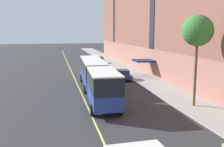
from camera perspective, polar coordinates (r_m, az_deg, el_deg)
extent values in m
plane|color=#303033|center=(28.44, -2.11, -5.71)|extent=(260.00, 260.00, 0.00)
cube|color=#9E9B93|center=(33.72, 11.40, -3.37)|extent=(4.53, 160.00, 0.15)
cube|color=#A56A58|center=(31.68, 17.35, -0.51)|extent=(0.14, 110.00, 4.40)
cube|color=navy|center=(42.59, 6.96, 2.80)|extent=(3.20, 3.40, 0.24)
cube|color=#1E232B|center=(70.26, 0.42, 13.58)|extent=(0.10, 2.00, 17.46)
cube|color=navy|center=(34.53, -4.18, -0.88)|extent=(3.08, 11.48, 1.31)
cube|color=black|center=(34.31, -4.21, 1.52)|extent=(3.10, 11.48, 1.61)
cube|color=white|center=(34.20, -4.23, 2.95)|extent=(3.11, 11.48, 0.12)
cube|color=#19232D|center=(39.97, -5.03, 2.38)|extent=(2.36, 0.19, 1.20)
cube|color=orange|center=(39.89, -5.05, 3.50)|extent=(1.80, 0.14, 0.28)
cube|color=black|center=(40.25, -5.00, -0.24)|extent=(2.52, 0.24, 0.24)
cube|color=white|center=(40.15, -6.28, 0.07)|extent=(0.28, 0.07, 0.18)
cube|color=white|center=(40.30, -3.73, 0.14)|extent=(0.28, 0.07, 0.18)
cylinder|color=#595651|center=(28.34, -2.94, -1.45)|extent=(2.48, 1.11, 2.44)
cube|color=navy|center=(24.80, -1.83, -4.90)|extent=(2.87, 6.77, 1.31)
cube|color=black|center=(24.49, -1.85, -1.59)|extent=(2.88, 6.77, 1.61)
cube|color=white|center=(24.34, -1.86, 0.41)|extent=(2.89, 6.77, 0.12)
cylinder|color=black|center=(38.48, -6.67, -1.04)|extent=(0.35, 1.01, 1.00)
cylinder|color=black|center=(38.70, -2.87, -0.93)|extent=(0.35, 1.01, 1.00)
cylinder|color=black|center=(31.25, -5.88, -3.44)|extent=(0.35, 1.01, 1.00)
cylinder|color=black|center=(31.52, -1.21, -3.28)|extent=(0.35, 1.01, 1.00)
cylinder|color=black|center=(23.12, -4.36, -7.99)|extent=(0.35, 1.01, 1.00)
cylinder|color=black|center=(23.49, 1.94, -7.68)|extent=(0.35, 1.01, 1.00)
cube|color=navy|center=(39.77, 2.30, -0.45)|extent=(1.79, 4.40, 0.64)
cube|color=#232D38|center=(39.47, 2.39, 0.36)|extent=(1.57, 1.98, 0.56)
cube|color=navy|center=(39.42, 2.40, 0.79)|extent=(1.53, 1.89, 0.04)
cylinder|color=black|center=(40.92, 0.63, -0.62)|extent=(0.22, 0.64, 0.64)
cylinder|color=black|center=(41.35, 2.98, -0.53)|extent=(0.22, 0.64, 0.64)
cylinder|color=black|center=(38.31, 1.57, -1.30)|extent=(0.22, 0.64, 0.64)
cylinder|color=black|center=(38.77, 4.07, -1.20)|extent=(0.22, 0.64, 0.64)
cube|color=#B21E19|center=(59.77, -2.85, 2.81)|extent=(1.95, 4.32, 0.64)
cube|color=#232D38|center=(59.50, -2.81, 3.37)|extent=(1.65, 1.97, 0.56)
cube|color=#B21E19|center=(59.47, -2.82, 3.65)|extent=(1.62, 1.89, 0.04)
cylinder|color=black|center=(60.92, -3.92, 2.62)|extent=(0.24, 0.65, 0.64)
cylinder|color=black|center=(61.27, -2.29, 2.68)|extent=(0.24, 0.65, 0.64)
cylinder|color=black|center=(58.35, -3.44, 2.33)|extent=(0.24, 0.65, 0.64)
cylinder|color=black|center=(58.71, -1.74, 2.39)|extent=(0.24, 0.65, 0.64)
cylinder|color=brown|center=(26.31, 17.70, 0.10)|extent=(0.25, 0.25, 6.41)
sphere|color=#387533|center=(26.00, 18.14, 8.87)|extent=(2.95, 2.95, 2.95)
cube|color=#E0D66B|center=(31.06, -6.61, -4.47)|extent=(0.16, 140.00, 0.01)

